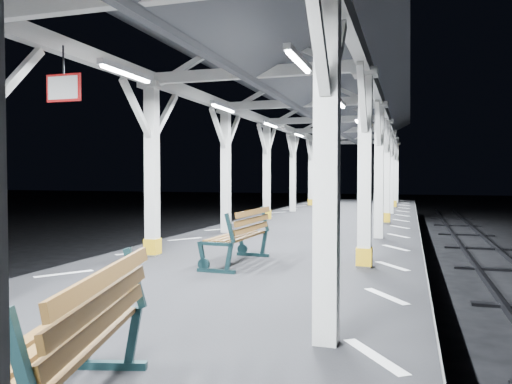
% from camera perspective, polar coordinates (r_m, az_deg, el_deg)
% --- Properties ---
extents(ground, '(120.00, 120.00, 0.00)m').
position_cam_1_polar(ground, '(7.53, -5.39, -17.89)').
color(ground, black).
rests_on(ground, ground).
extents(platform, '(6.00, 50.00, 1.00)m').
position_cam_1_polar(platform, '(7.37, -5.41, -14.24)').
color(platform, black).
rests_on(platform, ground).
extents(hazard_stripes_left, '(1.00, 48.00, 0.01)m').
position_cam_1_polar(hazard_stripes_left, '(8.48, -21.07, -8.71)').
color(hazard_stripes_left, silver).
rests_on(hazard_stripes_left, platform).
extents(hazard_stripes_right, '(1.00, 48.00, 0.01)m').
position_cam_1_polar(hazard_stripes_right, '(6.72, 14.65, -11.46)').
color(hazard_stripes_right, silver).
rests_on(hazard_stripes_right, platform).
extents(canopy, '(5.40, 49.00, 4.65)m').
position_cam_1_polar(canopy, '(7.34, -5.56, 17.77)').
color(canopy, silver).
rests_on(canopy, platform).
extents(bench_near, '(1.12, 1.95, 1.00)m').
position_cam_1_polar(bench_near, '(3.41, -20.23, -15.71)').
color(bench_near, '#122A2E').
rests_on(bench_near, platform).
extents(bench_mid, '(0.74, 1.81, 0.97)m').
position_cam_1_polar(bench_mid, '(8.69, -1.63, -4.90)').
color(bench_mid, '#122A2E').
rests_on(bench_mid, platform).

